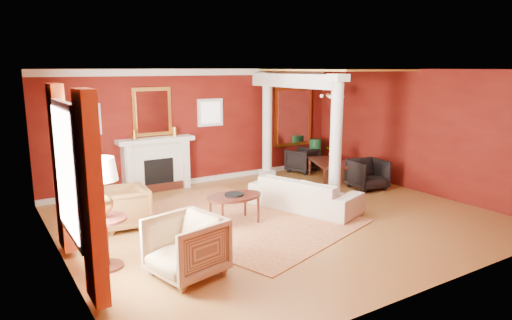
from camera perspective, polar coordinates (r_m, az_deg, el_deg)
ground at (r=9.14m, az=2.94°, el=-7.25°), size 8.00×8.00×0.00m
room_shell at (r=8.70m, az=3.08°, el=5.44°), size 8.04×7.04×2.92m
fireplace at (r=11.25m, az=-12.34°, el=-0.51°), size 1.85×0.42×1.29m
overmantel_mirror at (r=11.19m, az=-12.86°, el=5.91°), size 0.95×0.07×1.15m
flank_window_left at (r=10.80m, az=-20.64°, el=4.73°), size 0.70×0.07×0.70m
flank_window_right at (r=11.82m, az=-5.73°, el=5.93°), size 0.70×0.07×0.70m
left_window at (r=6.73m, az=-21.90°, el=-2.33°), size 0.21×2.55×2.60m
column_front at (r=10.07m, az=9.97°, el=2.71°), size 0.36×0.36×2.80m
column_back at (r=12.18m, az=1.42°, el=4.38°), size 0.36×0.36×2.80m
header_beam at (r=11.20m, az=4.62°, el=9.85°), size 0.30×3.20×0.32m
amber_ceiling at (r=11.81m, az=9.64°, el=11.02°), size 2.30×3.40×0.04m
dining_mirror at (r=13.23m, az=4.67°, el=5.45°), size 1.30×0.07×1.70m
chandelier at (r=11.90m, az=9.56°, el=8.03°), size 0.60×0.62×0.75m
crown_trim at (r=11.65m, az=-6.94°, el=10.85°), size 8.00×0.08×0.16m
base_trim at (r=12.00m, az=-6.62°, el=-2.44°), size 8.00×0.08×0.12m
rug at (r=9.08m, az=-2.48°, el=-7.32°), size 4.38×5.07×0.02m
sofa at (r=9.60m, az=6.09°, el=-3.54°), size 1.43×2.41×0.91m
armchair_leopard at (r=8.82m, az=-16.16°, el=-5.50°), size 0.85×0.89×0.85m
armchair_stripe at (r=6.65m, az=-8.78°, el=-10.32°), size 1.06×1.10×0.96m
coffee_table at (r=8.69m, az=-2.75°, el=-4.72°), size 1.11×1.11×0.56m
coffee_book at (r=8.63m, az=-2.73°, el=-3.79°), size 0.15×0.07×0.21m
side_table at (r=6.97m, az=-18.72°, el=-3.94°), size 0.67×0.67×1.68m
dining_table at (r=12.06m, az=9.32°, el=-0.67°), size 1.09×1.61×0.85m
dining_chair_near at (r=11.48m, az=13.77°, el=-1.56°), size 0.88×0.84×0.81m
dining_chair_far at (r=13.04m, az=5.75°, el=0.10°), size 0.91×0.88×0.74m
green_urn at (r=13.34m, az=7.38°, el=0.29°), size 0.39×0.39×0.93m
potted_plant at (r=11.96m, az=9.87°, el=2.28°), size 0.61×0.65×0.42m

